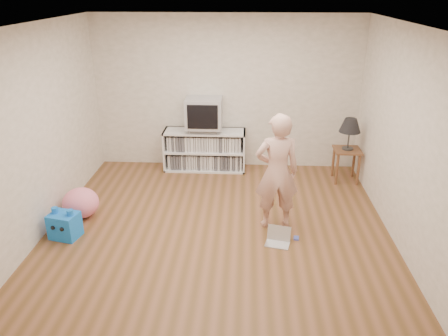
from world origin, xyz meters
The scene contains 13 objects.
ground centered at (0.00, 0.00, 0.00)m, with size 4.50×4.50×0.00m, color brown.
walls centered at (0.00, 0.00, 1.30)m, with size 4.52×4.52×2.60m.
ceiling centered at (0.00, 0.00, 2.60)m, with size 4.50×4.50×0.01m, color white.
media_unit centered at (-0.37, 2.04, 0.35)m, with size 1.40×0.45×0.70m.
dvd_deck centered at (-0.37, 2.02, 0.73)m, with size 0.45×0.35×0.07m, color gray.
crt_tv centered at (-0.37, 2.02, 1.02)m, with size 0.60×0.53×0.50m.
side_table centered at (1.99, 1.65, 0.42)m, with size 0.42×0.42×0.55m.
table_lamp centered at (1.99, 1.65, 0.94)m, with size 0.34×0.34×0.52m.
person centered at (0.76, 0.11, 0.78)m, with size 0.57×0.37×1.57m, color #DFAA98.
laptop centered at (0.78, -0.32, 0.06)m, with size 0.34×0.30×0.20m.
playing_cards centered at (1.02, -0.22, 0.01)m, with size 0.07×0.09×0.02m, color #4958C2.
plush_blue centered at (-1.94, -0.33, 0.17)m, with size 0.40×0.36×0.41m.
plush_pink centered at (-1.93, 0.21, 0.21)m, with size 0.49×0.49×0.42m, color pink.
Camera 1 is at (0.36, -5.06, 3.01)m, focal length 35.00 mm.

